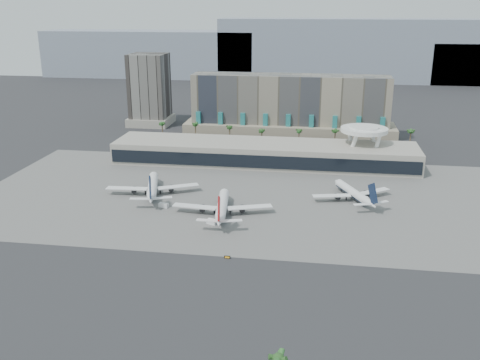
# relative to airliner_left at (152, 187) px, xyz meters

# --- Properties ---
(ground) EXTENTS (900.00, 900.00, 0.00)m
(ground) POSITION_rel_airliner_left_xyz_m (46.83, -49.96, -3.96)
(ground) COLOR #232326
(ground) RESTS_ON ground
(apron_pad) EXTENTS (260.00, 130.00, 0.06)m
(apron_pad) POSITION_rel_airliner_left_xyz_m (46.83, 5.04, -3.93)
(apron_pad) COLOR #5B5B59
(apron_pad) RESTS_ON ground
(mountain_ridge) EXTENTS (680.00, 60.00, 70.00)m
(mountain_ridge) POSITION_rel_airliner_left_xyz_m (74.71, 420.04, 25.93)
(mountain_ridge) COLOR gray
(mountain_ridge) RESTS_ON ground
(hotel) EXTENTS (140.00, 30.00, 42.00)m
(hotel) POSITION_rel_airliner_left_xyz_m (56.83, 124.46, 12.85)
(hotel) COLOR gray
(hotel) RESTS_ON ground
(office_tower) EXTENTS (30.00, 30.00, 52.00)m
(office_tower) POSITION_rel_airliner_left_xyz_m (-48.17, 150.04, 18.98)
(office_tower) COLOR black
(office_tower) RESTS_ON ground
(terminal) EXTENTS (170.00, 32.50, 14.50)m
(terminal) POSITION_rel_airliner_left_xyz_m (46.83, 59.88, 2.55)
(terminal) COLOR #B1AC9C
(terminal) RESTS_ON ground
(saucer_structure) EXTENTS (26.00, 26.00, 21.89)m
(saucer_structure) POSITION_rel_airliner_left_xyz_m (101.83, 66.04, 14.49)
(saucer_structure) COLOR white
(saucer_structure) RESTS_ON ground
(palm_row) EXTENTS (157.80, 2.80, 13.10)m
(palm_row) POSITION_rel_airliner_left_xyz_m (53.83, 95.04, 6.53)
(palm_row) COLOR brown
(palm_row) RESTS_ON ground
(airliner_left) EXTENTS (42.89, 44.48, 15.71)m
(airliner_left) POSITION_rel_airliner_left_xyz_m (0.00, 0.00, 0.00)
(airliner_left) COLOR white
(airliner_left) RESTS_ON ground
(airliner_centre) EXTENTS (43.25, 44.74, 15.47)m
(airliner_centre) POSITION_rel_airliner_left_xyz_m (37.30, -20.04, -0.06)
(airliner_centre) COLOR white
(airliner_centre) RESTS_ON ground
(airliner_right) EXTENTS (36.38, 37.43, 13.91)m
(airliner_right) POSITION_rel_airliner_left_xyz_m (94.09, 6.67, -0.45)
(airliner_right) COLOR white
(airliner_right) RESTS_ON ground
(service_vehicle_a) EXTENTS (4.53, 2.88, 2.05)m
(service_vehicle_a) POSITION_rel_airliner_left_xyz_m (9.94, -15.74, -2.94)
(service_vehicle_a) COLOR silver
(service_vehicle_a) RESTS_ON ground
(service_vehicle_b) EXTENTS (4.50, 3.49, 2.04)m
(service_vehicle_b) POSITION_rel_airliner_left_xyz_m (34.95, -30.99, -2.94)
(service_vehicle_b) COLOR white
(service_vehicle_b) RESTS_ON ground
(taxiway_sign) EXTENTS (2.25, 0.37, 1.02)m
(taxiway_sign) POSITION_rel_airliner_left_xyz_m (46.65, -61.02, -3.46)
(taxiway_sign) COLOR black
(taxiway_sign) RESTS_ON ground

